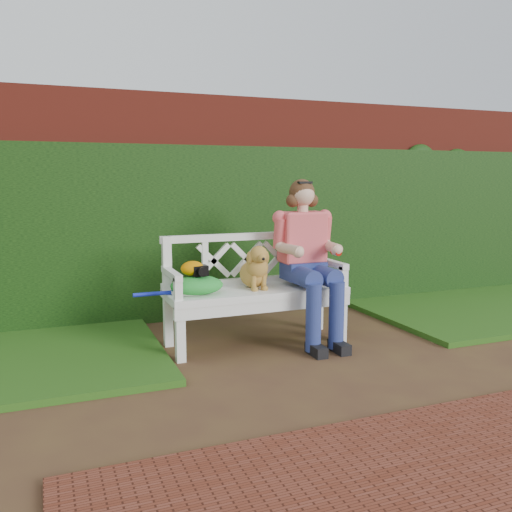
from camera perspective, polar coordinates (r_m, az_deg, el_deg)
name	(u,v)px	position (r m, az deg, el deg)	size (l,w,h in m)	color
ground	(324,362)	(4.23, 7.16, -10.99)	(60.00, 60.00, 0.00)	#43281D
brick_wall	(239,205)	(5.74, -1.80, 5.34)	(10.00, 0.30, 2.20)	maroon
ivy_hedge	(246,231)	(5.56, -1.02, 2.66)	(10.00, 0.18, 1.70)	#234D11
grass_right	(481,306)	(6.33, 22.58, -4.86)	(2.60, 2.00, 0.05)	#244E14
brick_paving	(481,461)	(3.04, 22.65, -19.30)	(4.00, 1.20, 0.03)	#5A2517
garden_bench	(256,316)	(4.57, 0.00, -6.35)	(1.58, 0.60, 0.48)	white
seated_woman	(304,263)	(4.64, 5.12, -0.71)	(0.57, 0.76, 1.34)	#C82354
dog	(255,266)	(4.48, -0.14, -1.08)	(0.25, 0.33, 0.37)	#AA7341
tennis_racket	(189,291)	(4.35, -7.10, -3.68)	(0.68, 0.29, 0.03)	white
green_bag	(197,285)	(4.31, -6.25, -3.03)	(0.42, 0.33, 0.14)	#266A34
camera_item	(200,271)	(4.29, -5.96, -1.53)	(0.12, 0.09, 0.08)	black
baseball_glove	(192,268)	(4.30, -6.71, -1.30)	(0.19, 0.14, 0.12)	#BC6E00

